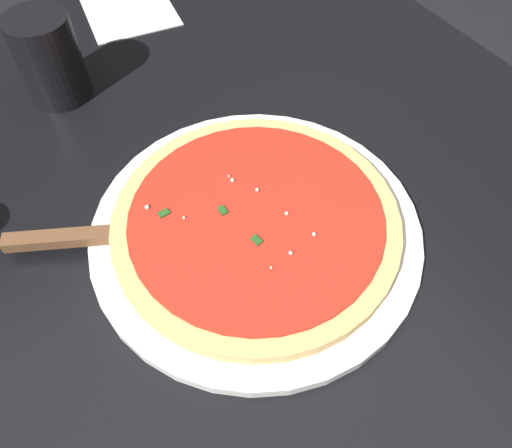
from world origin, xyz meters
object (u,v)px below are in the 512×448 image
Objects in this scene: pizza_server at (101,236)px; serving_plate at (256,231)px; napkin_folded_right at (129,10)px; cup_tall_drink at (49,58)px; pizza at (256,222)px.

serving_plate is at bearing 63.34° from pizza_server.
napkin_folded_right is at bearing 172.75° from serving_plate.
serving_plate is 3.13× the size of cup_tall_drink.
cup_tall_drink is 0.78× the size of napkin_folded_right.
cup_tall_drink is at bearing -48.89° from napkin_folded_right.
cup_tall_drink reaches higher than serving_plate.
serving_plate is 2.45× the size of napkin_folded_right.
pizza reaches higher than pizza_server.
pizza_server is 0.29m from cup_tall_drink.
pizza_server reaches higher than napkin_folded_right.
pizza_server is at bearing -116.66° from serving_plate.
pizza reaches higher than serving_plate.
napkin_folded_right is (-0.51, 0.06, -0.01)m from serving_plate.
napkin_folded_right is (-0.51, 0.06, -0.02)m from pizza.
pizza is 0.37m from cup_tall_drink.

